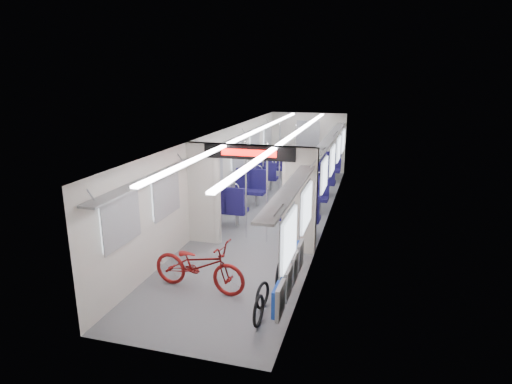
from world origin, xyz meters
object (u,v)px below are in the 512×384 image
bike_hoop_c (279,278)px  stanchion_near_left (246,191)px  bicycle (199,265)px  seat_bay_near_left (239,194)px  stanchion_far_right (295,164)px  bike_hoop_b (262,297)px  bike_hoop_a (259,312)px  seat_bay_near_right (306,201)px  stanchion_far_left (280,161)px  seat_bay_far_right (324,171)px  flip_bench (290,275)px  stanchion_near_right (267,194)px  seat_bay_far_left (270,169)px

bike_hoop_c → stanchion_near_left: stanchion_near_left is taller
bicycle → stanchion_near_left: (0.07, 2.65, 0.68)m
seat_bay_near_left → stanchion_far_right: bearing=55.0°
bike_hoop_b → seat_bay_near_left: bearing=112.1°
bike_hoop_a → seat_bay_near_right: bearing=90.8°
bicycle → stanchion_far_left: (0.06, 6.22, 0.68)m
stanchion_near_left → stanchion_far_right: 3.39m
bike_hoop_a → stanchion_far_left: bearing=100.1°
stanchion_far_left → bike_hoop_b: bearing=-79.7°
bike_hoop_b → stanchion_far_right: size_ratio=0.20×
bicycle → seat_bay_far_right: bearing=-2.6°
flip_bench → stanchion_near_right: bearing=111.8°
bike_hoop_b → stanchion_near_right: stanchion_near_right is taller
stanchion_near_right → stanchion_far_right: (-0.02, 3.49, 0.00)m
bike_hoop_b → stanchion_far_left: 6.71m
flip_bench → stanchion_near_right: stanchion_near_right is taller
flip_bench → seat_bay_near_right: size_ratio=0.95×
bike_hoop_b → seat_bay_far_left: bearing=103.0°
stanchion_near_left → flip_bench: bearing=-60.4°
flip_bench → bike_hoop_c: 0.68m
bike_hoop_c → seat_bay_near_right: size_ratio=0.24×
bike_hoop_b → seat_bay_near_left: (-1.87, 4.59, 0.37)m
seat_bay_far_left → stanchion_near_right: 5.42m
seat_bay_far_left → stanchion_far_left: (0.68, -1.54, 0.62)m
bicycle → seat_bay_far_left: seat_bay_far_left is taller
bicycle → bike_hoop_c: bearing=-69.5°
bike_hoop_c → seat_bay_near_right: bearing=91.9°
stanchion_near_left → bike_hoop_c: bearing=-60.4°
stanchion_near_right → stanchion_far_left: same height
bicycle → seat_bay_near_right: bearing=-10.4°
stanchion_near_left → seat_bay_far_left: bearing=97.7°
bike_hoop_b → stanchion_far_left: (-1.19, 6.53, 0.94)m
seat_bay_far_right → stanchion_far_right: stanchion_far_right is taller
stanchion_far_left → seat_bay_near_left: bearing=-109.3°
bike_hoop_b → stanchion_near_right: size_ratio=0.20×
bike_hoop_b → seat_bay_far_right: size_ratio=0.20×
bike_hoop_a → flip_bench: bearing=62.5°
bicycle → seat_bay_near_left: bearing=14.7°
bicycle → seat_bay_far_left: 7.79m
bike_hoop_a → seat_bay_far_right: 8.66m
flip_bench → seat_bay_far_right: size_ratio=0.91×
seat_bay_far_right → stanchion_far_right: bearing=-110.0°
bike_hoop_b → stanchion_far_right: bearing=96.0°
flip_bench → seat_bay_far_left: 8.25m
bike_hoop_b → seat_bay_far_left: seat_bay_far_left is taller
seat_bay_near_right → seat_bay_near_left: bearing=175.5°
bicycle → seat_bay_near_right: 4.32m
bicycle → flip_bench: (1.67, -0.17, 0.11)m
seat_bay_near_left → seat_bay_far_left: seat_bay_near_left is taller
bike_hoop_b → stanchion_far_left: bearing=100.3°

